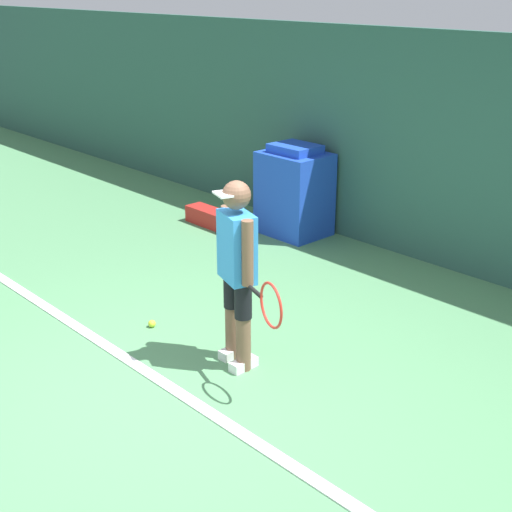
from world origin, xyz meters
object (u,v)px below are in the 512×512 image
(tennis_ball, at_px, (152,324))
(covered_chair, at_px, (294,192))
(tennis_player, at_px, (238,268))
(equipment_bag, at_px, (212,218))

(tennis_ball, height_order, covered_chair, covered_chair)
(tennis_player, xyz_separation_m, tennis_ball, (-1.02, -0.14, -0.81))
(tennis_player, relative_size, tennis_ball, 22.50)
(tennis_ball, bearing_deg, tennis_player, 7.55)
(tennis_player, height_order, tennis_ball, tennis_player)
(tennis_ball, distance_m, equipment_bag, 2.86)
(tennis_player, height_order, covered_chair, tennis_player)
(tennis_player, relative_size, covered_chair, 1.38)
(tennis_ball, bearing_deg, equipment_bag, 129.25)
(tennis_player, distance_m, equipment_bag, 3.59)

